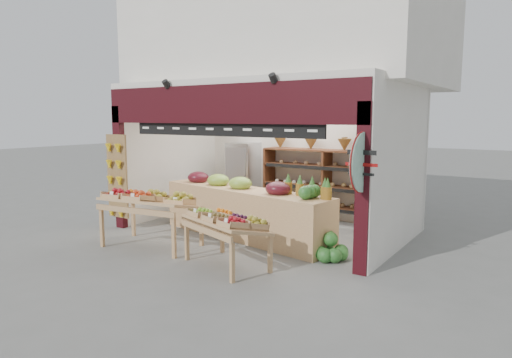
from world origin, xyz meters
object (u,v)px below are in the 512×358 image
object	(u,v)px
back_shelving	(327,172)
cardboard_stack	(198,208)
refrigerator	(244,177)
mid_counter	(244,211)
display_table_left	(147,200)
watermelon_pile	(328,250)
display_table_right	(226,221)

from	to	relation	value
back_shelving	cardboard_stack	xyz separation A→B (m)	(-2.69, -1.39, -0.89)
refrigerator	mid_counter	size ratio (longest dim) A/B	0.44
display_table_left	watermelon_pile	size ratio (longest dim) A/B	2.74
watermelon_pile	display_table_left	bearing A→B (deg)	-161.65
refrigerator	watermelon_pile	world-z (taller)	refrigerator
mid_counter	display_table_left	distance (m)	1.92
refrigerator	display_table_left	world-z (taller)	refrigerator
display_table_left	watermelon_pile	bearing A→B (deg)	18.35
display_table_right	mid_counter	bearing A→B (deg)	116.07
refrigerator	cardboard_stack	distance (m)	1.50
back_shelving	refrigerator	distance (m)	2.30
mid_counter	display_table_left	xyz separation A→B (m)	(-1.20, -1.46, 0.32)
display_table_right	watermelon_pile	world-z (taller)	display_table_right
refrigerator	display_table_left	bearing A→B (deg)	-88.52
back_shelving	mid_counter	size ratio (longest dim) A/B	0.78
back_shelving	cardboard_stack	distance (m)	3.16
refrigerator	mid_counter	distance (m)	2.61
mid_counter	watermelon_pile	world-z (taller)	mid_counter
refrigerator	display_table_left	size ratio (longest dim) A/B	0.95
mid_counter	back_shelving	bearing A→B (deg)	70.37
cardboard_stack	display_table_right	xyz separation A→B (m)	(2.70, -2.45, 0.48)
mid_counter	display_table_right	size ratio (longest dim) A/B	2.42
display_table_left	cardboard_stack	bearing A→B (deg)	107.20
watermelon_pile	refrigerator	bearing A→B (deg)	144.39
cardboard_stack	display_table_right	bearing A→B (deg)	-42.14
display_table_left	watermelon_pile	xyz separation A→B (m)	(3.22, 1.07, -0.69)
cardboard_stack	display_table_right	world-z (taller)	display_table_right
cardboard_stack	back_shelving	bearing A→B (deg)	27.21
back_shelving	refrigerator	bearing A→B (deg)	-177.85
mid_counter	display_table_right	xyz separation A→B (m)	(0.80, -1.63, 0.20)
mid_counter	display_table_left	bearing A→B (deg)	-129.37
mid_counter	watermelon_pile	bearing A→B (deg)	-11.09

